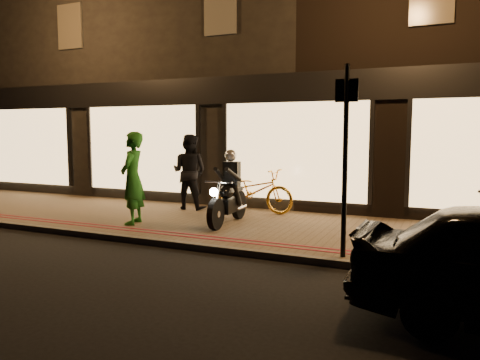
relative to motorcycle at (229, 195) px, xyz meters
The scene contains 10 objects.
ground 2.21m from the motorcycle, 67.42° to the right, with size 90.00×90.00×0.00m, color black.
sidewalk 1.05m from the motorcycle, ahead, with size 50.00×4.00×0.12m, color brown.
kerb_stone 2.14m from the motorcycle, 66.88° to the right, with size 50.00×0.14×0.12m, color #59544C.
red_kerb_lines 1.70m from the motorcycle, 59.77° to the right, with size 50.00×0.26×0.01m.
building_row 7.93m from the motorcycle, 83.56° to the left, with size 48.00×10.11×8.50m.
motorcycle is the anchor object (origin of this frame).
sign_post 3.43m from the motorcycle, 30.77° to the right, with size 0.35×0.08×3.00m.
bicycle_gold 1.55m from the motorcycle, 91.32° to the left, with size 0.71×2.04×1.07m, color gold.
person_green 2.08m from the motorcycle, 155.15° to the right, with size 0.72×0.47×1.97m, color #1F651A.
person_dark 2.20m from the motorcycle, 142.93° to the left, with size 0.92×0.72×1.90m, color black.
Camera 1 is at (3.48, -7.02, 2.10)m, focal length 35.00 mm.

